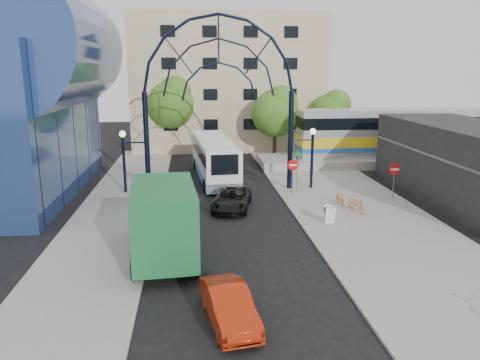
{
  "coord_description": "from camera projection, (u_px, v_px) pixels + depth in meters",
  "views": [
    {
      "loc": [
        -1.86,
        -18.17,
        8.54
      ],
      "look_at": [
        0.61,
        6.0,
        2.72
      ],
      "focal_mm": 35.0,
      "sensor_mm": 36.0,
      "label": 1
    }
  ],
  "objects": [
    {
      "name": "ground",
      "position": [
        240.0,
        276.0,
        19.75
      ],
      "size": [
        120.0,
        120.0,
        0.0
      ],
      "primitive_type": "plane",
      "color": "black",
      "rests_on": "ground"
    },
    {
      "name": "sidewalk_east",
      "position": [
        385.0,
        235.0,
        24.39
      ],
      "size": [
        8.0,
        56.0,
        0.12
      ],
      "primitive_type": "cube",
      "color": "gray",
      "rests_on": "ground"
    },
    {
      "name": "plaza_west",
      "position": [
        107.0,
        232.0,
        24.9
      ],
      "size": [
        5.0,
        50.0,
        0.12
      ],
      "primitive_type": "cube",
      "color": "gray",
      "rests_on": "ground"
    },
    {
      "name": "gateway_arch",
      "position": [
        219.0,
        68.0,
        31.3
      ],
      "size": [
        13.64,
        0.44,
        12.1
      ],
      "color": "black",
      "rests_on": "ground"
    },
    {
      "name": "stop_sign",
      "position": [
        293.0,
        168.0,
        31.36
      ],
      "size": [
        0.8,
        0.07,
        2.5
      ],
      "color": "slate",
      "rests_on": "sidewalk_east"
    },
    {
      "name": "do_not_enter_sign",
      "position": [
        394.0,
        173.0,
        30.04
      ],
      "size": [
        0.76,
        0.07,
        2.48
      ],
      "color": "slate",
      "rests_on": "sidewalk_east"
    },
    {
      "name": "street_name_sign",
      "position": [
        297.0,
        164.0,
        31.95
      ],
      "size": [
        0.7,
        0.7,
        2.8
      ],
      "color": "slate",
      "rests_on": "sidewalk_east"
    },
    {
      "name": "sandwich_board",
      "position": [
        330.0,
        213.0,
        25.91
      ],
      "size": [
        0.55,
        0.61,
        0.99
      ],
      "color": "white",
      "rests_on": "sidewalk_east"
    },
    {
      "name": "commercial_block_east",
      "position": [
        469.0,
        163.0,
        30.42
      ],
      "size": [
        6.0,
        16.0,
        5.0
      ],
      "primitive_type": "cube",
      "color": "black",
      "rests_on": "ground"
    },
    {
      "name": "apartment_block",
      "position": [
        226.0,
        82.0,
        52.15
      ],
      "size": [
        20.0,
        12.1,
        14.0
      ],
      "color": "tan",
      "rests_on": "ground"
    },
    {
      "name": "train_platform",
      "position": [
        432.0,
        159.0,
        42.91
      ],
      "size": [
        32.0,
        5.0,
        0.8
      ],
      "primitive_type": "cube",
      "color": "gray",
      "rests_on": "ground"
    },
    {
      "name": "train_car",
      "position": [
        435.0,
        132.0,
        42.33
      ],
      "size": [
        25.1,
        3.05,
        4.2
      ],
      "color": "#B7B7BC",
      "rests_on": "train_platform"
    },
    {
      "name": "tree_north_a",
      "position": [
        276.0,
        111.0,
        44.36
      ],
      "size": [
        4.48,
        4.48,
        7.0
      ],
      "color": "#382314",
      "rests_on": "ground"
    },
    {
      "name": "tree_north_b",
      "position": [
        172.0,
        102.0,
        47.09
      ],
      "size": [
        5.12,
        5.12,
        8.0
      ],
      "color": "#382314",
      "rests_on": "ground"
    },
    {
      "name": "tree_north_c",
      "position": [
        332.0,
        112.0,
        46.96
      ],
      "size": [
        4.16,
        4.16,
        6.5
      ],
      "color": "#382314",
      "rests_on": "ground"
    },
    {
      "name": "city_bus",
      "position": [
        214.0,
        158.0,
        36.94
      ],
      "size": [
        3.4,
        11.51,
        3.12
      ],
      "rotation": [
        0.0,
        0.0,
        0.08
      ],
      "color": "white",
      "rests_on": "ground"
    },
    {
      "name": "green_truck",
      "position": [
        164.0,
        219.0,
        21.29
      ],
      "size": [
        3.25,
        7.44,
        3.66
      ],
      "rotation": [
        0.0,
        0.0,
        0.08
      ],
      "color": "black",
      "rests_on": "ground"
    },
    {
      "name": "black_suv",
      "position": [
        232.0,
        199.0,
        28.94
      ],
      "size": [
        3.06,
        4.97,
        1.28
      ],
      "primitive_type": "imported",
      "rotation": [
        0.0,
        0.0,
        -0.21
      ],
      "color": "black",
      "rests_on": "ground"
    },
    {
      "name": "red_sedan",
      "position": [
        229.0,
        305.0,
        15.96
      ],
      "size": [
        2.02,
        4.1,
        1.29
      ],
      "primitive_type": "imported",
      "rotation": [
        0.0,
        0.0,
        0.17
      ],
      "color": "#9D2109",
      "rests_on": "ground"
    },
    {
      "name": "bike_near_a",
      "position": [
        357.0,
        203.0,
        28.15
      ],
      "size": [
        0.98,
        1.96,
        0.98
      ],
      "primitive_type": "imported",
      "rotation": [
        0.0,
        0.0,
        0.18
      ],
      "color": "orange",
      "rests_on": "sidewalk_east"
    },
    {
      "name": "bike_near_b",
      "position": [
        340.0,
        198.0,
        29.45
      ],
      "size": [
        0.45,
        1.54,
        0.92
      ],
      "primitive_type": "imported",
      "rotation": [
        0.0,
        0.0,
        0.01
      ],
      "color": "orange",
      "rests_on": "sidewalk_east"
    }
  ]
}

